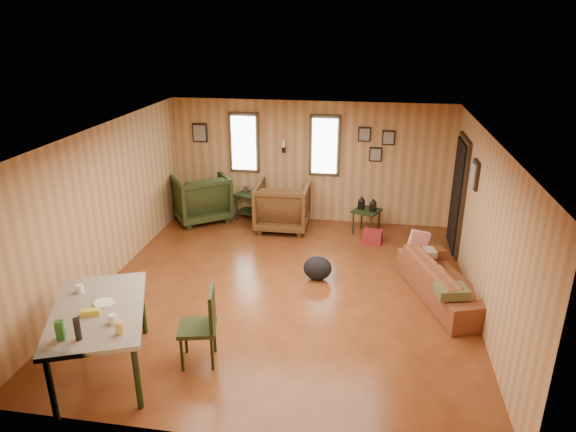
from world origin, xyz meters
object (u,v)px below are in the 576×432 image
Objects in this scene: recliner_green at (200,195)px; dining_table at (98,315)px; end_table at (251,201)px; recliner_brown at (283,204)px; side_table at (367,209)px; sofa at (447,275)px.

recliner_green is 4.88m from dining_table.
dining_table is (-0.55, -5.07, 0.38)m from end_table.
end_table is (-0.72, 0.41, -0.13)m from recliner_brown.
end_table is 0.93× the size of side_table.
dining_table is at bearing 101.02° from sofa.
side_table is (2.33, -0.39, 0.12)m from end_table.
recliner_brown is 4.83m from dining_table.
sofa is at bearing -37.17° from end_table.
recliner_green is at bearing 73.26° from dining_table.
end_table is at bearing 155.82° from recliner_green.
recliner_green reaches higher than recliner_brown.
sofa is at bearing -62.37° from side_table.
recliner_green reaches higher than sofa.
dining_table is at bearing -121.70° from side_table.
sofa is at bearing 8.27° from dining_table.
dining_table is (-2.89, -4.68, 0.26)m from side_table.
dining_table is at bearing -96.25° from end_table.
recliner_brown is at bearing 31.86° from sofa.
recliner_brown is at bearing 137.20° from recliner_green.
recliner_brown reaches higher than side_table.
dining_table reaches higher than sofa.
side_table is 5.50m from dining_table.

